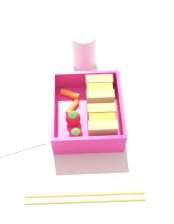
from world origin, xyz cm
name	(u,v)px	position (x,y,z in cm)	size (l,w,h in cm)	color
ground_plane	(87,121)	(0.00, 0.00, -1.00)	(120.00, 120.00, 2.00)	beige
bento_tray	(87,117)	(0.00, 0.00, 0.60)	(15.87, 13.91, 1.20)	#EE238B
bento_rim	(87,110)	(0.00, 0.00, 3.63)	(15.87, 13.91, 4.86)	#EE238B
sandwich_left	(99,94)	(-3.52, 2.73, 3.96)	(5.70, 5.45, 5.53)	tan
sandwich_center_left	(102,123)	(3.52, 2.73, 3.96)	(5.70, 5.45, 5.53)	tan
carrot_stick_far_left	(70,94)	(-5.22, -3.42, 1.86)	(1.31, 1.31, 4.06)	orange
carrot_stick_left	(72,107)	(-1.87, -2.97, 1.75)	(1.10, 1.10, 3.63)	orange
strawberry_left	(73,118)	(1.44, -2.85, 2.85)	(3.07, 3.07, 3.67)	red
strawberry_far_left	(76,135)	(5.11, -2.36, 2.68)	(2.72, 2.72, 3.32)	red
chopstick_pair	(85,197)	(16.68, -1.04, 0.35)	(2.12, 21.94, 0.70)	#D6B66C
drinking_glass	(84,49)	(-15.66, 0.07, 4.53)	(5.56, 5.56, 9.06)	white
folded_napkin	(14,122)	(0.23, -15.28, 0.20)	(14.27, 9.83, 0.40)	silver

